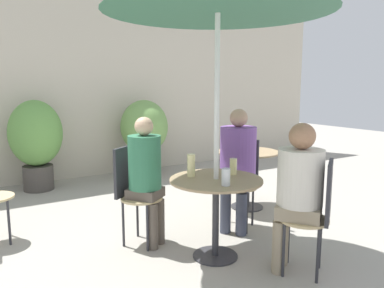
% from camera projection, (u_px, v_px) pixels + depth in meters
% --- Properties ---
extents(ground_plane, '(20.00, 20.00, 0.00)m').
position_uv_depth(ground_plane, '(198.00, 258.00, 3.31)').
color(ground_plane, '#9E998E').
extents(storefront_wall, '(10.00, 0.06, 3.00)m').
position_uv_depth(storefront_wall, '(82.00, 86.00, 6.06)').
color(storefront_wall, beige).
rests_on(storefront_wall, ground_plane).
extents(cafe_table_near, '(0.81, 0.81, 0.71)m').
position_uv_depth(cafe_table_near, '(216.00, 196.00, 3.25)').
color(cafe_table_near, '#2D2D33').
rests_on(cafe_table_near, ground_plane).
extents(cafe_table_far, '(0.75, 0.75, 0.71)m').
position_uv_depth(cafe_table_far, '(248.00, 164.00, 4.60)').
color(cafe_table_far, '#2D2D33').
rests_on(cafe_table_far, ground_plane).
extents(bistro_chair_0, '(0.45, 0.46, 0.94)m').
position_uv_depth(bistro_chair_0, '(317.00, 208.00, 2.94)').
color(bistro_chair_0, tan).
rests_on(bistro_chair_0, ground_plane).
extents(bistro_chair_1, '(0.46, 0.45, 0.94)m').
position_uv_depth(bistro_chair_1, '(241.00, 175.00, 4.02)').
color(bistro_chair_1, tan).
rests_on(bistro_chair_1, ground_plane).
extents(bistro_chair_2, '(0.45, 0.46, 0.94)m').
position_uv_depth(bistro_chair_2, '(133.00, 186.00, 3.57)').
color(bistro_chair_2, tan).
rests_on(bistro_chair_2, ground_plane).
extents(seated_person_0, '(0.45, 0.46, 1.23)m').
position_uv_depth(seated_person_0, '(298.00, 185.00, 2.97)').
color(seated_person_0, gray).
rests_on(seated_person_0, ground_plane).
extents(seated_person_1, '(0.47, 0.46, 1.28)m').
position_uv_depth(seated_person_1, '(238.00, 160.00, 3.85)').
color(seated_person_1, '#42475B').
rests_on(seated_person_1, ground_plane).
extents(seated_person_2, '(0.38, 0.39, 1.23)m').
position_uv_depth(seated_person_2, '(146.00, 170.00, 3.49)').
color(seated_person_2, brown).
rests_on(seated_person_2, ground_plane).
extents(beer_glass_0, '(0.07, 0.07, 0.14)m').
position_uv_depth(beer_glass_0, '(226.00, 177.00, 3.00)').
color(beer_glass_0, silver).
rests_on(beer_glass_0, cafe_table_near).
extents(beer_glass_1, '(0.07, 0.07, 0.15)m').
position_uv_depth(beer_glass_1, '(234.00, 167.00, 3.37)').
color(beer_glass_1, beige).
rests_on(beer_glass_1, cafe_table_near).
extents(beer_glass_2, '(0.07, 0.07, 0.20)m').
position_uv_depth(beer_glass_2, '(191.00, 165.00, 3.30)').
color(beer_glass_2, beige).
rests_on(beer_glass_2, cafe_table_near).
extents(potted_plant_0, '(0.74, 0.74, 1.31)m').
position_uv_depth(potted_plant_0, '(36.00, 138.00, 5.36)').
color(potted_plant_0, '#47423D').
rests_on(potted_plant_0, ground_plane).
extents(potted_plant_1, '(0.78, 0.78, 1.27)m').
position_uv_depth(potted_plant_1, '(144.00, 132.00, 6.20)').
color(potted_plant_1, brown).
rests_on(potted_plant_1, ground_plane).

